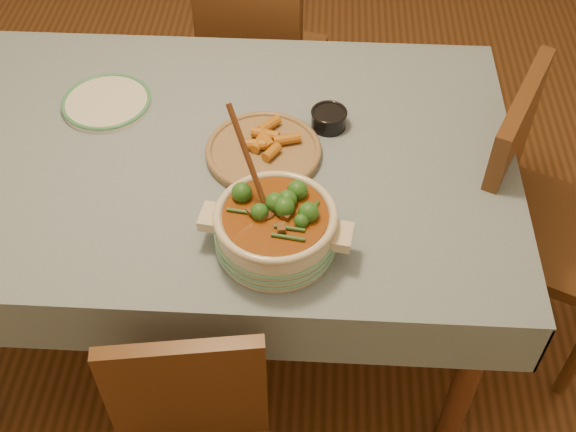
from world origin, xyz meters
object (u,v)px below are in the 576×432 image
object	(u,v)px
white_plate	(107,102)
condiment_bowl	(329,118)
stew_casserole	(275,226)
chair_right	(532,211)
chair_far	(259,57)
fried_plate	(263,150)
dining_table	(212,174)

from	to	relation	value
white_plate	condiment_bowl	xyz separation A→B (m)	(0.65, -0.06, 0.02)
stew_casserole	chair_right	size ratio (longest dim) A/B	0.40
white_plate	chair_far	bearing A→B (deg)	59.42
white_plate	chair_far	xyz separation A→B (m)	(0.38, 0.65, -0.28)
white_plate	chair_right	bearing A→B (deg)	-6.56
condiment_bowl	fried_plate	size ratio (longest dim) A/B	0.37
dining_table	chair_far	size ratio (longest dim) A/B	1.97
dining_table	condiment_bowl	size ratio (longest dim) A/B	12.74
dining_table	chair_right	xyz separation A→B (m)	(0.94, 0.03, -0.13)
white_plate	chair_right	world-z (taller)	chair_right
dining_table	fried_plate	xyz separation A→B (m)	(0.15, -0.01, 0.11)
fried_plate	chair_far	bearing A→B (deg)	96.16
dining_table	chair_right	world-z (taller)	chair_right
dining_table	fried_plate	size ratio (longest dim) A/B	4.74
stew_casserole	chair_far	distance (m)	1.22
dining_table	white_plate	xyz separation A→B (m)	(-0.33, 0.18, 0.10)
white_plate	fried_plate	xyz separation A→B (m)	(0.48, -0.19, 0.01)
fried_plate	chair_right	world-z (taller)	chair_right
white_plate	chair_right	size ratio (longest dim) A/B	0.33
chair_right	fried_plate	bearing A→B (deg)	117.86
condiment_bowl	chair_right	size ratio (longest dim) A/B	0.14
fried_plate	condiment_bowl	bearing A→B (deg)	37.12
chair_right	white_plate	bearing A→B (deg)	108.11
chair_right	condiment_bowl	bearing A→B (deg)	106.44
dining_table	chair_right	size ratio (longest dim) A/B	1.79
dining_table	fried_plate	bearing A→B (deg)	-5.10
stew_casserole	chair_far	world-z (taller)	stew_casserole
fried_plate	dining_table	bearing A→B (deg)	174.90
stew_casserole	chair_right	world-z (taller)	stew_casserole
stew_casserole	white_plate	size ratio (longest dim) A/B	1.19
white_plate	fried_plate	distance (m)	0.51
condiment_bowl	fried_plate	xyz separation A→B (m)	(-0.18, -0.13, -0.01)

